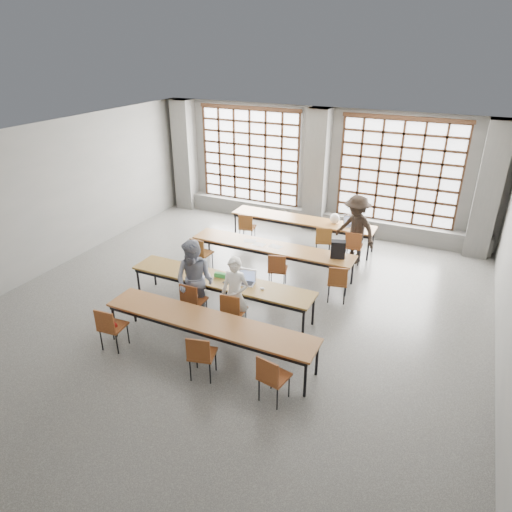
{
  "coord_description": "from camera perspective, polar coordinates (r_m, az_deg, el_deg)",
  "views": [
    {
      "loc": [
        3.93,
        -7.22,
        5.18
      ],
      "look_at": [
        0.33,
        0.4,
        1.17
      ],
      "focal_mm": 32.0,
      "sensor_mm": 36.0,
      "label": 1
    }
  ],
  "objects": [
    {
      "name": "phone",
      "position": [
        9.24,
        -3.78,
        -3.35
      ],
      "size": [
        0.13,
        0.06,
        0.01
      ],
      "primitive_type": "cube",
      "rotation": [
        0.0,
        0.0,
        0.01
      ],
      "color": "black",
      "rests_on": "desk_row_c"
    },
    {
      "name": "chair_near_right",
      "position": [
        7.22,
        1.96,
        -14.61
      ],
      "size": [
        0.49,
        0.49,
        0.88
      ],
      "color": "brown",
      "rests_on": "floor"
    },
    {
      "name": "ceiling",
      "position": [
        8.39,
        -3.31,
        13.86
      ],
      "size": [
        11.0,
        11.0,
        0.0
      ],
      "primitive_type": "plane",
      "rotation": [
        3.14,
        0.0,
        0.0
      ],
      "color": "silver",
      "rests_on": "floor"
    },
    {
      "name": "chair_mid_right",
      "position": [
        9.9,
        10.17,
        -2.95
      ],
      "size": [
        0.5,
        0.51,
        0.88
      ],
      "color": "brown",
      "rests_on": "floor"
    },
    {
      "name": "chair_mid_left",
      "position": [
        11.13,
        -6.97,
        0.61
      ],
      "size": [
        0.45,
        0.46,
        0.88
      ],
      "color": "brown",
      "rests_on": "floor"
    },
    {
      "name": "chair_front_right",
      "position": [
        8.76,
        -2.95,
        -6.59
      ],
      "size": [
        0.45,
        0.45,
        0.88
      ],
      "color": "brown",
      "rests_on": "floor"
    },
    {
      "name": "chair_back_mid",
      "position": [
        11.88,
        8.43,
        2.15
      ],
      "size": [
        0.53,
        0.53,
        0.88
      ],
      "color": "brown",
      "rests_on": "floor"
    },
    {
      "name": "chair_near_mid",
      "position": [
        7.69,
        -6.91,
        -11.91
      ],
      "size": [
        0.51,
        0.51,
        0.88
      ],
      "color": "maroon",
      "rests_on": "floor"
    },
    {
      "name": "backpack",
      "position": [
        10.37,
        10.21,
        0.82
      ],
      "size": [
        0.36,
        0.28,
        0.4
      ],
      "primitive_type": "cube",
      "rotation": [
        0.0,
        0.0,
        0.27
      ],
      "color": "black",
      "rests_on": "desk_row_b"
    },
    {
      "name": "wall_back",
      "position": [
        13.75,
        7.99,
        10.77
      ],
      "size": [
        10.0,
        0.0,
        10.0
      ],
      "primitive_type": "plane",
      "rotation": [
        1.57,
        0.0,
        0.0
      ],
      "color": "slate",
      "rests_on": "floor"
    },
    {
      "name": "paper_sheet_c",
      "position": [
        10.84,
        2.43,
        1.19
      ],
      "size": [
        0.33,
        0.26,
        0.0
      ],
      "primitive_type": "cube",
      "rotation": [
        0.0,
        0.0,
        -0.18
      ],
      "color": "white",
      "rests_on": "desk_row_b"
    },
    {
      "name": "desk_row_b",
      "position": [
        10.9,
        1.94,
        0.96
      ],
      "size": [
        4.0,
        0.7,
        0.73
      ],
      "color": "brown",
      "rests_on": "floor"
    },
    {
      "name": "chair_back_right",
      "position": [
        11.7,
        12.08,
        1.47
      ],
      "size": [
        0.46,
        0.47,
        0.88
      ],
      "color": "brown",
      "rests_on": "floor"
    },
    {
      "name": "green_box",
      "position": [
        9.46,
        -4.48,
        -2.39
      ],
      "size": [
        0.26,
        0.12,
        0.09
      ],
      "primitive_type": "cube",
      "rotation": [
        0.0,
        0.0,
        0.11
      ],
      "color": "#2E8D39",
      "rests_on": "desk_row_c"
    },
    {
      "name": "mouse",
      "position": [
        8.99,
        0.79,
        -4.08
      ],
      "size": [
        0.1,
        0.07,
        0.04
      ],
      "primitive_type": "ellipsoid",
      "rotation": [
        0.0,
        0.0,
        -0.1
      ],
      "color": "white",
      "rests_on": "desk_row_c"
    },
    {
      "name": "column_right",
      "position": [
        12.92,
        27.05,
        7.27
      ],
      "size": [
        0.6,
        0.55,
        3.5
      ],
      "primitive_type": "cube",
      "color": "#5A5A57",
      "rests_on": "floor"
    },
    {
      "name": "student_male",
      "position": [
        8.74,
        -2.62,
        -4.87
      ],
      "size": [
        0.59,
        0.41,
        1.54
      ],
      "primitive_type": "imported",
      "rotation": [
        0.0,
        0.0,
        0.08
      ],
      "color": "white",
      "rests_on": "floor"
    },
    {
      "name": "column_mid",
      "position": [
        13.49,
        7.62,
        10.51
      ],
      "size": [
        0.6,
        0.55,
        3.5
      ],
      "primitive_type": "cube",
      "color": "#5A5A57",
      "rests_on": "floor"
    },
    {
      "name": "window_right",
      "position": [
        13.17,
        17.4,
        9.89
      ],
      "size": [
        3.32,
        0.12,
        3.0
      ],
      "color": "white",
      "rests_on": "wall_back"
    },
    {
      "name": "student_back",
      "position": [
        11.68,
        12.35,
        3.27
      ],
      "size": [
        1.31,
        1.07,
        1.77
      ],
      "primitive_type": "imported",
      "rotation": [
        0.0,
        0.0,
        -0.42
      ],
      "color": "black",
      "rests_on": "floor"
    },
    {
      "name": "wall_left",
      "position": [
        11.99,
        -24.78,
        6.46
      ],
      "size": [
        0.0,
        11.0,
        11.0
      ],
      "primitive_type": "plane",
      "rotation": [
        1.57,
        0.0,
        1.57
      ],
      "color": "slate",
      "rests_on": "floor"
    },
    {
      "name": "student_female",
      "position": [
        9.11,
        -7.66,
        -3.16
      ],
      "size": [
        0.87,
        0.7,
        1.71
      ],
      "primitive_type": "imported",
      "rotation": [
        0.0,
        0.0,
        0.06
      ],
      "color": "#19244C",
      "rests_on": "floor"
    },
    {
      "name": "chair_back_left",
      "position": [
        12.62,
        -1.18,
        3.86
      ],
      "size": [
        0.49,
        0.49,
        0.88
      ],
      "color": "brown",
      "rests_on": "floor"
    },
    {
      "name": "red_pouch",
      "position": [
        8.78,
        -17.47,
        -8.11
      ],
      "size": [
        0.22,
        0.15,
        0.06
      ],
      "primitive_type": "cube",
      "rotation": [
        0.0,
        0.0,
        -0.36
      ],
      "color": "maroon",
      "rests_on": "chair_near_left"
    },
    {
      "name": "desk_row_c",
      "position": [
        9.43,
        -4.43,
        -3.25
      ],
      "size": [
        4.0,
        0.7,
        0.73
      ],
      "color": "brown",
      "rests_on": "floor"
    },
    {
      "name": "laptop_back",
      "position": [
        12.32,
        11.75,
        4.04
      ],
      "size": [
        0.46,
        0.43,
        0.26
      ],
      "color": "#ACACB1",
      "rests_on": "desk_row_a"
    },
    {
      "name": "window_left",
      "position": [
        14.45,
        -0.77,
        12.34
      ],
      "size": [
        3.32,
        0.12,
        3.0
      ],
      "color": "white",
      "rests_on": "wall_back"
    },
    {
      "name": "chair_mid_centre",
      "position": [
        10.29,
        2.69,
        -1.41
      ],
      "size": [
        0.51,
        0.52,
        0.88
      ],
      "color": "brown",
      "rests_on": "floor"
    },
    {
      "name": "column_left",
      "position": [
        15.41,
        -8.83,
        12.31
      ],
      "size": [
        0.6,
        0.55,
        3.5
      ],
      "primitive_type": "cube",
      "color": "#5A5A57",
      "rests_on": "floor"
    },
    {
      "name": "plastic_bag",
      "position": [
        12.34,
        9.82,
        4.64
      ],
      "size": [
        0.32,
        0.28,
        0.29
      ],
      "primitive_type": "ellipsoid",
      "rotation": [
        0.0,
        0.0,
        0.35
      ],
      "color": "white",
      "rests_on": "desk_row_a"
    },
    {
      "name": "chair_front_left",
      "position": [
        9.17,
        -7.98,
        -5.26
      ],
      "size": [
        0.42,
        0.43,
        0.88
      ],
      "color": "brown",
      "rests_on": "floor"
    },
    {
      "name": "sill_ledge",
      "position": [
        14.02,
        7.37,
        4.65
      ],
      "size": [
        9.8,
        0.35,
        0.5
      ],
      "primitive_type": "cube",
      "color": "#5A5A57",
      "rests_on": "floor"
    },
    {
      "name": "paper_sheet_b",
      "position": [
        10.94,
        0.4,
        1.46
      ],
      "size": [
        0.31,
        0.23,
        0.0
      ],
      "primitive_type": "cube",
      "rotation": [
        0.0,
        0.0,
        -0.08
      ],
      "color": "white",
      "rests_on": "desk_row_b"
    },
    {
      "name": "desk_row_a",
      "position": [
        12.61,
        5.76,
        4.35
      ],
      "size": [
        4.0,
        0.7,
        0.73
      ],
      "color": "brown",
      "rests_on": "floor"
    },
    {
      "name": "chair_near_left",
      "position": [
        8.71,
        -17.81,
        -8.17
      ],
      "size": [
        0.46,
        0.46,
        0.88
      ],
      "color": "brown",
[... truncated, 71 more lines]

